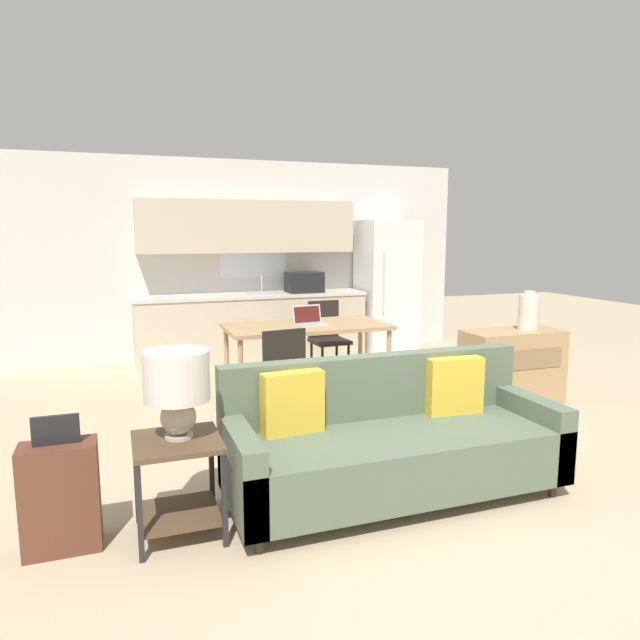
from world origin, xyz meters
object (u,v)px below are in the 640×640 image
(side_table, at_px, (178,471))
(credenza, at_px, (511,370))
(vase, at_px, (529,312))
(laptop, at_px, (310,320))
(refrigerator, at_px, (387,286))
(couch, at_px, (390,443))
(table_lamp, at_px, (177,383))
(dining_chair_near_left, at_px, (279,372))
(dining_table, at_px, (306,330))
(suitcase, at_px, (61,496))
(dining_chair_far_right, at_px, (327,335))

(side_table, distance_m, credenza, 3.55)
(vase, relative_size, laptop, 1.09)
(refrigerator, bearing_deg, side_table, -128.65)
(couch, xyz_separation_m, table_lamp, (-1.36, -0.03, 0.54))
(dining_chair_near_left, bearing_deg, dining_table, -131.13)
(refrigerator, bearing_deg, dining_table, -134.68)
(credenza, bearing_deg, dining_chair_near_left, 172.15)
(dining_chair_near_left, bearing_deg, laptop, -133.08)
(side_table, xyz_separation_m, vase, (3.46, 1.28, 0.58))
(refrigerator, xyz_separation_m, suitcase, (-4.05, -4.24, -0.64))
(vase, distance_m, dining_chair_far_right, 2.41)
(vase, distance_m, laptop, 2.17)
(dining_chair_near_left, relative_size, laptop, 2.58)
(dining_table, relative_size, dining_chair_far_right, 1.88)
(dining_table, xyz_separation_m, credenza, (1.73, -1.12, -0.31))
(dining_chair_near_left, bearing_deg, table_lamp, 48.76)
(table_lamp, xyz_separation_m, dining_chair_near_left, (1.03, 1.58, -0.40))
(credenza, height_order, vase, vase)
(side_table, relative_size, dining_chair_near_left, 0.64)
(suitcase, bearing_deg, laptop, 46.50)
(refrigerator, height_order, credenza, refrigerator)
(dining_table, height_order, laptop, laptop)
(table_lamp, xyz_separation_m, vase, (3.45, 1.25, 0.08))
(dining_table, relative_size, vase, 4.44)
(side_table, xyz_separation_m, credenza, (3.31, 1.29, 0.01))
(refrigerator, bearing_deg, vase, -89.38)
(vase, relative_size, dining_chair_far_right, 0.42)
(refrigerator, xyz_separation_m, table_lamp, (-3.41, -4.26, -0.06))
(dining_chair_far_right, distance_m, dining_chair_near_left, 1.93)
(couch, height_order, dining_chair_far_right, same)
(couch, xyz_separation_m, dining_chair_far_right, (0.73, 3.16, 0.14))
(credenza, bearing_deg, laptop, 147.01)
(side_table, height_order, credenza, credenza)
(refrigerator, relative_size, dining_table, 1.13)
(refrigerator, height_order, side_table, refrigerator)
(dining_chair_near_left, bearing_deg, credenza, 164.11)
(couch, bearing_deg, credenza, 32.56)
(couch, height_order, suitcase, couch)
(couch, bearing_deg, dining_table, 85.16)
(credenza, height_order, suitcase, credenza)
(couch, bearing_deg, laptop, 84.41)
(dining_table, height_order, vase, vase)
(refrigerator, distance_m, dining_chair_near_left, 3.62)
(dining_table, relative_size, laptop, 4.84)
(credenza, distance_m, laptop, 2.08)
(dining_chair_far_right, height_order, laptop, laptop)
(table_lamp, bearing_deg, dining_chair_far_right, 56.72)
(refrigerator, distance_m, credenza, 3.05)
(laptop, bearing_deg, suitcase, -140.18)
(dining_table, bearing_deg, dining_chair_near_left, -123.08)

